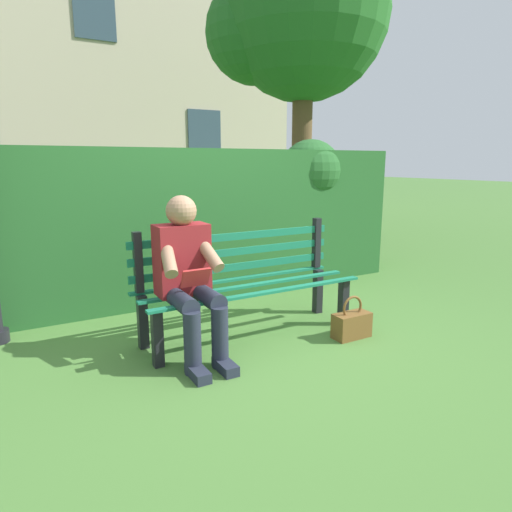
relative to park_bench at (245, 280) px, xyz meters
name	(u,v)px	position (x,y,z in m)	size (l,w,h in m)	color
ground	(250,335)	(0.00, 0.09, -0.45)	(60.00, 60.00, 0.00)	#477533
park_bench	(245,280)	(0.00, 0.00, 0.00)	(1.81, 0.52, 0.89)	black
person_seated	(188,274)	(0.56, 0.19, 0.17)	(0.44, 0.73, 1.16)	maroon
hedge_backdrop	(202,217)	(-0.20, -1.34, 0.36)	(4.59, 0.88, 1.65)	#265B28
tree	(296,19)	(-2.78, -3.38, 3.20)	(2.86, 2.72, 5.08)	brown
building_facade	(86,67)	(-0.53, -9.44, 3.30)	(10.21, 3.05, 7.49)	#BCAD93
handbag	(352,324)	(-0.69, 0.54, -0.33)	(0.31, 0.15, 0.35)	brown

